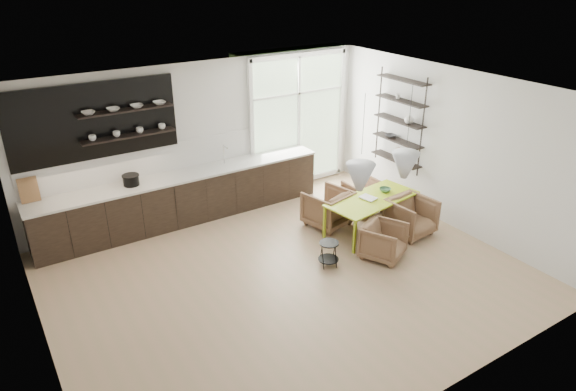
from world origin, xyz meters
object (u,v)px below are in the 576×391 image
object	(u,v)px
dining_table	(372,200)
wire_stool	(329,251)
armchair_back_left	(328,208)
armchair_front_right	(411,217)
armchair_back_right	(364,196)
armchair_front_left	(384,241)

from	to	relation	value
dining_table	wire_stool	distance (m)	1.52
armchair_back_left	armchair_front_right	size ratio (longest dim) A/B	1.02
armchair_back_left	armchair_back_right	world-z (taller)	armchair_back_left
dining_table	armchair_front_left	world-z (taller)	dining_table
armchair_back_right	armchair_front_right	bearing A→B (deg)	96.13
armchair_back_left	wire_stool	distance (m)	1.43
armchair_back_left	armchair_front_left	xyz separation A→B (m)	(0.09, -1.44, -0.05)
wire_stool	dining_table	bearing A→B (deg)	21.88
armchair_back_left	armchair_front_right	world-z (taller)	armchair_back_left
armchair_front_left	wire_stool	bearing A→B (deg)	136.25
dining_table	armchair_front_right	world-z (taller)	armchair_front_right
armchair_front_right	armchair_back_left	bearing A→B (deg)	129.41
armchair_back_right	wire_stool	world-z (taller)	armchair_back_right
dining_table	wire_stool	size ratio (longest dim) A/B	4.38
armchair_back_right	armchair_front_left	distance (m)	1.77
armchair_front_left	dining_table	bearing A→B (deg)	34.45
armchair_front_left	armchair_back_right	bearing A→B (deg)	33.52
dining_table	wire_stool	bearing A→B (deg)	-166.58
armchair_back_right	dining_table	bearing A→B (deg)	60.68
armchair_front_right	armchair_back_right	bearing A→B (deg)	89.80
armchair_front_right	wire_stool	bearing A→B (deg)	177.08
wire_stool	armchair_back_left	bearing A→B (deg)	54.17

